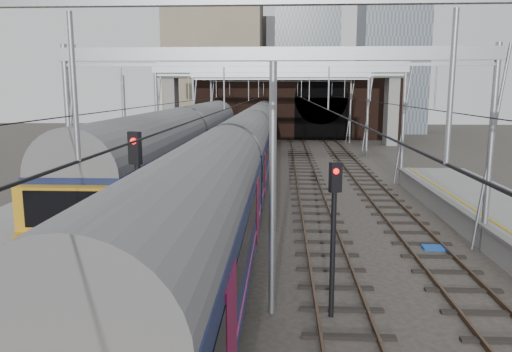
# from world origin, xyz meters

# --- Properties ---
(ground) EXTENTS (160.00, 160.00, 0.00)m
(ground) POSITION_xyz_m (0.00, 0.00, 0.00)
(ground) COLOR #38332D
(ground) RESTS_ON ground
(tracks) EXTENTS (14.40, 80.00, 0.22)m
(tracks) POSITION_xyz_m (0.00, 15.00, 0.02)
(tracks) COLOR #4C3828
(tracks) RESTS_ON ground
(overhead_line) EXTENTS (16.80, 80.00, 8.00)m
(overhead_line) POSITION_xyz_m (0.00, 21.49, 6.57)
(overhead_line) COLOR gray
(overhead_line) RESTS_ON ground
(retaining_wall) EXTENTS (28.00, 2.75, 9.00)m
(retaining_wall) POSITION_xyz_m (1.40, 51.93, 4.33)
(retaining_wall) COLOR black
(retaining_wall) RESTS_ON ground
(overbridge) EXTENTS (28.00, 3.00, 9.25)m
(overbridge) POSITION_xyz_m (0.00, 46.00, 7.27)
(overbridge) COLOR gray
(overbridge) RESTS_ON ground
(city_skyline) EXTENTS (37.50, 27.50, 60.00)m
(city_skyline) POSITION_xyz_m (2.73, 70.48, 17.09)
(city_skyline) COLOR tan
(city_skyline) RESTS_ON ground
(train_main) EXTENTS (2.83, 65.46, 4.86)m
(train_main) POSITION_xyz_m (-2.00, 25.56, 2.51)
(train_main) COLOR black
(train_main) RESTS_ON ground
(train_second) EXTENTS (3.07, 35.49, 5.19)m
(train_second) POSITION_xyz_m (-6.00, 19.97, 2.65)
(train_second) COLOR black
(train_second) RESTS_ON ground
(signal_near_left) EXTENTS (0.40, 0.48, 5.11)m
(signal_near_left) POSITION_xyz_m (-3.90, 2.54, 3.20)
(signal_near_left) COLOR black
(signal_near_left) RESTS_ON ground
(signal_near_centre) EXTENTS (0.36, 0.45, 4.40)m
(signal_near_centre) POSITION_xyz_m (1.66, 1.76, 2.81)
(signal_near_centre) COLOR black
(signal_near_centre) RESTS_ON ground
(equip_cover_b) EXTENTS (0.88, 0.73, 0.09)m
(equip_cover_b) POSITION_xyz_m (-1.32, 10.51, 0.04)
(equip_cover_b) COLOR #174AAD
(equip_cover_b) RESTS_ON ground
(equip_cover_c) EXTENTS (0.89, 0.63, 0.10)m
(equip_cover_c) POSITION_xyz_m (6.33, 8.06, 0.05)
(equip_cover_c) COLOR #174AAD
(equip_cover_c) RESTS_ON ground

